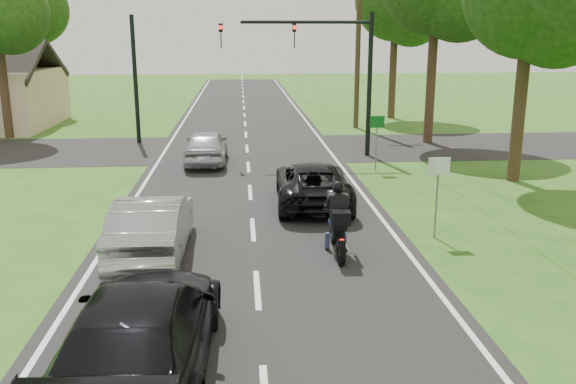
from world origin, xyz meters
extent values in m
plane|color=#295B19|center=(0.00, 0.00, 0.00)|extent=(140.00, 140.00, 0.00)
cube|color=black|center=(0.00, 10.00, 0.01)|extent=(8.00, 100.00, 0.01)
cube|color=black|center=(0.00, 16.00, 0.01)|extent=(60.00, 7.00, 0.01)
torus|color=black|center=(2.01, 2.72, 0.32)|extent=(0.16, 0.64, 0.63)
torus|color=black|center=(1.96, 1.28, 0.32)|extent=(0.18, 0.70, 0.69)
cube|color=black|center=(1.99, 2.10, 0.61)|extent=(0.30, 0.92, 0.29)
sphere|color=black|center=(1.99, 2.34, 0.78)|extent=(0.33, 0.33, 0.33)
cube|color=black|center=(1.97, 1.76, 0.78)|extent=(0.34, 0.54, 0.10)
cube|color=#FF0C07|center=(1.96, 1.17, 0.63)|extent=(0.10, 0.03, 0.05)
cylinder|color=silver|center=(2.12, 1.56, 0.30)|extent=(0.11, 0.77, 0.09)
cylinder|color=black|center=(2.00, 2.53, 0.95)|extent=(0.60, 0.05, 0.03)
cube|color=black|center=(1.96, 1.47, 1.07)|extent=(0.44, 0.40, 0.31)
cube|color=black|center=(1.98, 1.95, 1.19)|extent=(0.39, 0.22, 0.58)
sphere|color=black|center=(1.98, 2.02, 1.65)|extent=(0.29, 0.29, 0.29)
cylinder|color=navy|center=(1.78, 2.28, 0.22)|extent=(0.12, 0.12, 0.43)
cylinder|color=navy|center=(2.20, 2.26, 0.22)|extent=(0.12, 0.12, 0.43)
imported|color=black|center=(1.91, 6.44, 0.67)|extent=(2.39, 4.84, 1.32)
imported|color=#9D9DA2|center=(-2.40, 2.21, 0.75)|extent=(1.59, 4.47, 1.47)
imported|color=#B0B2B9|center=(-1.68, 12.87, 0.71)|extent=(1.70, 4.12, 1.40)
imported|color=black|center=(-1.84, -3.16, 0.78)|extent=(2.35, 5.36, 1.53)
cylinder|color=black|center=(5.20, 14.00, 3.00)|extent=(0.20, 0.20, 6.00)
cylinder|color=black|center=(2.50, 14.00, 5.60)|extent=(5.40, 0.14, 0.14)
imported|color=black|center=(2.00, 14.00, 5.05)|extent=(0.16, 0.36, 1.00)
imported|color=black|center=(-1.00, 14.00, 5.05)|extent=(0.16, 0.36, 1.00)
sphere|color=#FF0C07|center=(2.00, 13.82, 5.38)|extent=(0.16, 0.16, 0.16)
sphere|color=#FF0C07|center=(-1.00, 13.82, 5.38)|extent=(0.16, 0.16, 0.16)
cylinder|color=black|center=(-5.20, 18.00, 3.00)|extent=(0.20, 0.20, 6.00)
cylinder|color=#4B3A22|center=(6.20, 22.00, 5.00)|extent=(0.28, 0.28, 10.00)
cylinder|color=slate|center=(4.70, 3.00, 1.00)|extent=(0.05, 0.05, 2.00)
cube|color=silver|center=(4.70, 2.97, 1.90)|extent=(0.55, 0.04, 0.45)
cylinder|color=slate|center=(4.90, 11.00, 1.00)|extent=(0.05, 0.05, 2.00)
cube|color=#0C591E|center=(4.90, 10.97, 1.90)|extent=(0.55, 0.04, 0.45)
cylinder|color=#332316|center=(9.50, 9.00, 2.94)|extent=(0.44, 0.44, 5.88)
sphere|color=#10340E|center=(10.25, 8.40, 5.78)|extent=(3.60, 3.60, 3.60)
cylinder|color=#332316|center=(8.80, 17.00, 3.50)|extent=(0.44, 0.44, 7.00)
cylinder|color=#332316|center=(9.20, 26.00, 3.22)|extent=(0.44, 0.44, 6.44)
sphere|color=#10340E|center=(10.02, 25.34, 6.33)|extent=(3.96, 3.96, 3.96)
cylinder|color=#332316|center=(-12.00, 20.00, 3.08)|extent=(0.44, 0.44, 6.16)
sphere|color=#10340E|center=(-11.20, 19.36, 6.05)|extent=(3.84, 3.84, 3.84)
cylinder|color=#332316|center=(-14.00, 30.00, 3.36)|extent=(0.44, 0.44, 6.72)
sphere|color=#10340E|center=(-13.10, 29.28, 6.60)|extent=(4.32, 4.32, 4.32)
camera|label=1|loc=(-0.28, -11.70, 5.14)|focal=38.00mm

